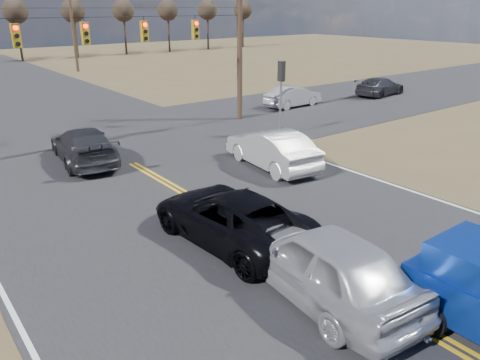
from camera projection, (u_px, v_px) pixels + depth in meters
ground at (418, 327)px, 10.05m from camera, size 160.00×160.00×0.00m
road_main at (180, 191)px, 17.47m from camera, size 14.00×120.00×0.02m
road_cross at (98, 144)px, 23.41m from camera, size 120.00×12.00×0.02m
signal_gantry at (98, 38)px, 21.77m from camera, size 19.60×4.83×10.00m
utility_poles at (94, 36)px, 20.84m from camera, size 19.60×58.32×10.00m
treeline at (30, 20)px, 28.07m from camera, size 87.00×117.80×7.40m
silver_suv at (323, 263)px, 10.84m from camera, size 2.63×5.45×1.79m
black_suv at (231, 217)px, 13.54m from camera, size 2.85×5.60×1.51m
white_car_queue at (272, 149)px, 19.79m from camera, size 2.29×5.11×1.63m
dgrey_car_queue at (84, 146)px, 20.41m from camera, size 2.86×5.53×1.53m
cross_car_east_near at (293, 96)px, 31.84m from camera, size 1.68×4.34×1.41m
cross_car_east_far at (380, 86)px, 35.84m from camera, size 2.42×4.94×1.38m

